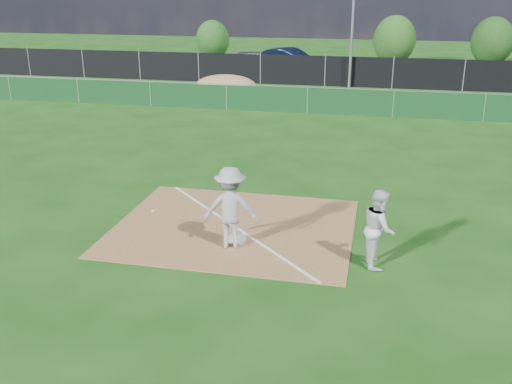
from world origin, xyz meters
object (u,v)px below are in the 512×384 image
Objects in this scene: light_pole at (353,18)px; tree_right at (492,41)px; first_base at (236,239)px; car_left at (255,61)px; car_mid at (290,61)px; tree_mid at (395,40)px; car_right at (388,69)px; tree_left at (213,40)px; runner at (379,228)px; play_at_first at (230,208)px.

light_pole is 2.20× the size of tree_right.
car_left is (-5.65, 27.60, 0.70)m from first_base.
car_mid is 1.36× the size of tree_mid.
light_pole reaches higher than first_base.
car_right is at bearing -134.41° from tree_right.
first_base is at bearing 170.64° from car_left.
tree_right is at bearing 6.87° from tree_mid.
tree_left is 14.28m from tree_mid.
tree_right is (9.67, 11.45, -2.12)m from light_pole.
runner is at bearing -84.81° from light_pole.
tree_mid reaches higher than tree_right.
tree_right is (7.07, 0.85, -0.04)m from tree_mid.
car_right is at bearing -8.79° from runner.
tree_mid is (3.89, 33.44, 0.92)m from play_at_first.
car_mid is 1.39× the size of tree_right.
first_base is 3.46m from runner.
runner is at bearing -3.06° from play_at_first.
first_base is at bearing 81.76° from play_at_first.
tree_mid is (2.60, 10.60, -2.09)m from light_pole.
runner is 0.48× the size of tree_right.
play_at_first is 0.84× the size of tree_left.
car_mid is 1.16× the size of car_right.
play_at_first is (-1.29, -22.84, -3.01)m from light_pole.
car_mid is 15.50m from tree_right.
runner is 0.56× the size of tree_left.
runner is (3.37, -0.18, -0.11)m from play_at_first.
runner is 0.40× the size of car_right.
tree_left reaches higher than car_left.
car_right is at bearing 82.53° from first_base.
tree_mid is (14.28, -0.19, 0.28)m from tree_left.
car_mid is at bearing -108.59° from car_left.
runner is at bearing -160.74° from car_right.
car_mid is 8.96m from tree_mid.
runner is at bearing -102.40° from tree_right.
car_right is (3.50, 26.68, -0.35)m from play_at_first.
runner is at bearing -143.56° from car_mid.
first_base is 0.99m from play_at_first.
play_at_first is at bearing 170.41° from car_left.
light_pole is 15.14m from tree_right.
light_pole is 23.32m from runner.
play_at_first is 28.49m from car_left.
car_right is (3.45, 26.35, 0.58)m from first_base.
first_base is at bearing -96.61° from tree_mid.
tree_left is at bearing 13.64° from runner.
car_mid is at bearing 96.66° from first_base.
tree_left is at bearing 82.96° from car_right.
car_mid reaches higher than car_right.
play_at_first is at bearing -107.72° from tree_right.
first_base is 0.08× the size of car_mid.
tree_right reaches higher than car_right.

